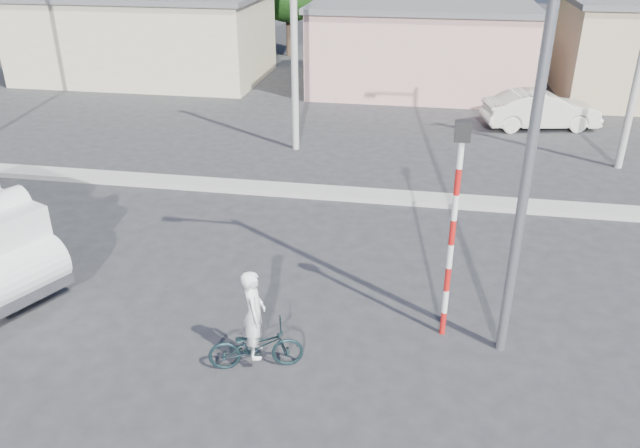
% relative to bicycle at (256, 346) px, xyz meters
% --- Properties ---
extents(ground_plane, '(120.00, 120.00, 0.00)m').
position_rel_bicycle_xyz_m(ground_plane, '(0.17, 0.14, -0.45)').
color(ground_plane, '#28282B').
rests_on(ground_plane, ground).
extents(median, '(40.00, 0.80, 0.16)m').
position_rel_bicycle_xyz_m(median, '(0.17, 8.14, -0.37)').
color(median, '#99968E').
rests_on(median, ground).
extents(bicycle, '(1.83, 1.05, 0.91)m').
position_rel_bicycle_xyz_m(bicycle, '(0.00, 0.00, 0.00)').
color(bicycle, '#15262A').
rests_on(bicycle, ground).
extents(cyclist, '(0.56, 0.71, 1.71)m').
position_rel_bicycle_xyz_m(cyclist, '(-0.00, 0.00, 0.40)').
color(cyclist, white).
rests_on(cyclist, ground).
extents(car_cream, '(4.65, 2.41, 1.46)m').
position_rel_bicycle_xyz_m(car_cream, '(7.15, 16.30, 0.28)').
color(car_cream, beige).
rests_on(car_cream, ground).
extents(traffic_pole, '(0.28, 0.18, 4.36)m').
position_rel_bicycle_xyz_m(traffic_pole, '(3.37, 1.64, 2.14)').
color(traffic_pole, red).
rests_on(traffic_pole, ground).
extents(streetlight, '(2.34, 0.22, 9.00)m').
position_rel_bicycle_xyz_m(streetlight, '(4.31, 1.34, 4.51)').
color(streetlight, slate).
rests_on(streetlight, ground).
extents(building_row, '(37.80, 7.30, 4.44)m').
position_rel_bicycle_xyz_m(building_row, '(1.27, 22.14, 1.68)').
color(building_row, beige).
rests_on(building_row, ground).
extents(utility_poles, '(35.40, 0.24, 8.00)m').
position_rel_bicycle_xyz_m(utility_poles, '(3.42, 12.14, 3.61)').
color(utility_poles, '#99968E').
rests_on(utility_poles, ground).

